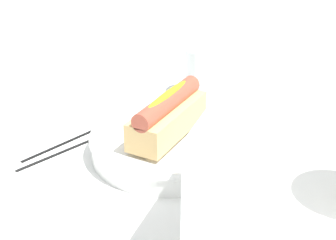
# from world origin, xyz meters

# --- Properties ---
(ground_plane) EXTENTS (2.40, 2.40, 0.00)m
(ground_plane) POSITION_xyz_m (0.00, 0.00, 0.00)
(ground_plane) COLOR white
(serving_bowl) EXTENTS (0.23, 0.23, 0.03)m
(serving_bowl) POSITION_xyz_m (-0.02, -0.01, 0.02)
(serving_bowl) COLOR white
(serving_bowl) RESTS_ON ground_plane
(hotdog_front) EXTENTS (0.16, 0.07, 0.06)m
(hotdog_front) POSITION_xyz_m (-0.02, -0.01, 0.06)
(hotdog_front) COLOR #DBB270
(hotdog_front) RESTS_ON serving_bowl
(water_glass) EXTENTS (0.07, 0.07, 0.09)m
(water_glass) POSITION_xyz_m (-0.23, -0.02, 0.04)
(water_glass) COLOR white
(water_glass) RESTS_ON ground_plane
(napkin_box) EXTENTS (0.11, 0.05, 0.15)m
(napkin_box) POSITION_xyz_m (0.15, 0.10, 0.07)
(napkin_box) COLOR white
(napkin_box) RESTS_ON ground_plane
(chopstick_near) EXTENTS (0.20, 0.10, 0.01)m
(chopstick_near) POSITION_xyz_m (0.00, -0.14, 0.00)
(chopstick_near) COLOR black
(chopstick_near) RESTS_ON ground_plane
(chopstick_far) EXTENTS (0.20, 0.09, 0.01)m
(chopstick_far) POSITION_xyz_m (-0.03, -0.15, 0.00)
(chopstick_far) COLOR black
(chopstick_far) RESTS_ON ground_plane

